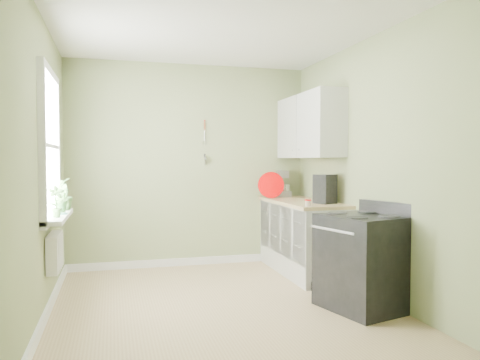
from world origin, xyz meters
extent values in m
cube|color=tan|center=(0.00, 0.00, -0.01)|extent=(3.20, 3.60, 0.02)
cube|color=white|center=(0.00, 0.00, 2.71)|extent=(3.20, 3.60, 0.02)
cube|color=#919C6B|center=(0.00, 1.81, 1.35)|extent=(3.20, 0.02, 2.70)
cube|color=#919C6B|center=(-1.61, 0.00, 1.35)|extent=(0.02, 3.60, 2.70)
cube|color=#919C6B|center=(1.61, 0.00, 1.35)|extent=(0.02, 3.60, 2.70)
cube|color=silver|center=(1.30, 1.00, 0.43)|extent=(0.60, 1.60, 0.87)
cube|color=tan|center=(1.29, 1.00, 0.89)|extent=(0.64, 1.60, 0.04)
cube|color=silver|center=(1.43, 1.10, 1.85)|extent=(0.35, 1.40, 0.80)
cube|color=white|center=(-1.59, 0.30, 1.55)|extent=(0.02, 1.00, 1.30)
cube|color=white|center=(-1.57, 0.30, 2.24)|extent=(0.06, 1.14, 0.07)
cube|color=white|center=(-1.57, 0.30, 0.86)|extent=(0.06, 1.14, 0.07)
cube|color=white|center=(-1.57, 0.30, 1.55)|extent=(0.04, 1.00, 0.04)
cube|color=white|center=(-1.51, 0.30, 0.88)|extent=(0.18, 1.14, 0.04)
cube|color=white|center=(-1.54, 0.25, 0.55)|extent=(0.12, 0.50, 0.35)
cylinder|color=tan|center=(0.20, 1.78, 1.88)|extent=(0.02, 0.02, 0.10)
cylinder|color=silver|center=(0.20, 1.78, 1.76)|extent=(0.01, 0.01, 0.16)
cylinder|color=silver|center=(0.20, 1.78, 1.42)|extent=(0.01, 0.14, 0.14)
cube|color=black|center=(1.27, -0.50, 0.43)|extent=(0.79, 0.87, 0.87)
cube|color=black|center=(1.27, -0.50, 0.88)|extent=(0.79, 0.87, 0.03)
cube|color=black|center=(1.55, -0.50, 0.95)|extent=(0.24, 0.72, 0.13)
cylinder|color=#B2B2B7|center=(0.95, -0.50, 0.77)|extent=(0.17, 0.58, 0.02)
cube|color=#A61713|center=(0.95, -0.40, 0.60)|extent=(0.07, 0.21, 0.37)
cube|color=#B2B2B7|center=(1.30, 1.72, 0.95)|extent=(0.25, 0.33, 0.08)
cube|color=#B2B2B7|center=(1.30, 1.85, 1.09)|extent=(0.13, 0.10, 0.22)
cube|color=#B2B2B7|center=(1.30, 1.74, 1.22)|extent=(0.19, 0.32, 0.10)
sphere|color=#B2B2B7|center=(1.30, 1.85, 1.25)|extent=(0.12, 0.12, 0.12)
cylinder|color=silver|center=(1.30, 1.66, 1.01)|extent=(0.17, 0.17, 0.14)
cylinder|color=silver|center=(1.13, 1.71, 0.98)|extent=(0.10, 0.10, 0.14)
cone|color=silver|center=(1.13, 1.71, 1.07)|extent=(0.10, 0.10, 0.04)
cylinder|color=silver|center=(1.05, 1.71, 1.00)|extent=(0.10, 0.03, 0.07)
cube|color=black|center=(1.40, 0.57, 1.08)|extent=(0.26, 0.27, 0.34)
cylinder|color=black|center=(1.37, 0.57, 0.98)|extent=(0.11, 0.11, 0.12)
cylinder|color=#CB0405|center=(1.05, 1.50, 1.09)|extent=(0.36, 0.13, 0.35)
cylinder|color=beige|center=(1.07, 0.30, 0.94)|extent=(0.07, 0.07, 0.07)
cylinder|color=#CB0405|center=(1.07, 0.30, 0.98)|extent=(0.07, 0.07, 0.01)
imported|color=#406D32|center=(-1.50, 0.05, 1.05)|extent=(0.18, 0.15, 0.29)
imported|color=#406D32|center=(-1.50, 0.42, 1.04)|extent=(0.17, 0.19, 0.29)
imported|color=#406D32|center=(-1.50, 0.70, 1.07)|extent=(0.20, 0.20, 0.34)
camera|label=1|loc=(-1.01, -4.44, 1.41)|focal=35.00mm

